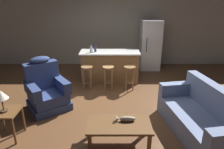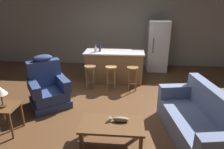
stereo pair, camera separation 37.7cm
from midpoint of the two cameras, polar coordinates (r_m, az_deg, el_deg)
name	(u,v)px [view 1 (the left image)]	position (r m, az deg, el deg)	size (l,w,h in m)	color
ground_plane	(110,101)	(5.14, -2.75, -7.49)	(12.00, 12.00, 0.00)	brown
back_wall	(111,31)	(7.74, -1.81, 12.28)	(12.00, 0.05, 2.60)	#A89E89
coffee_table	(119,126)	(3.56, -0.97, -14.62)	(1.10, 0.60, 0.42)	brown
fish_figurine	(126,119)	(3.57, 0.95, -12.64)	(0.34, 0.10, 0.10)	#4C3823
couch	(202,118)	(4.10, 21.85, -11.52)	(1.13, 2.01, 0.94)	#707FA3
recliner_near_lamp	(47,91)	(4.98, -20.20, -4.36)	(1.17, 1.17, 1.20)	navy
end_table	(6,115)	(4.22, -30.29, -10.11)	(0.48, 0.48, 0.56)	brown
table_lamp	(1,96)	(4.03, -31.49, -5.22)	(0.24, 0.24, 0.41)	#4C3823
kitchen_island	(110,66)	(6.19, -2.24, 2.34)	(1.80, 0.70, 0.95)	olive
bar_stool_left	(87,73)	(5.67, -8.93, 0.26)	(0.32, 0.32, 0.68)	olive
bar_stool_middle	(109,74)	(5.60, -2.88, 0.26)	(0.32, 0.32, 0.68)	#A87A47
bar_stool_right	(130,74)	(5.61, 3.23, 0.25)	(0.32, 0.32, 0.68)	olive
refrigerator	(151,45)	(7.34, 9.53, 8.22)	(0.70, 0.69, 1.76)	white
bottle_tall_green	(92,50)	(5.97, -7.64, 7.00)	(0.09, 0.09, 0.21)	silver
bottle_short_amber	(96,48)	(6.04, -6.49, 7.50)	(0.07, 0.07, 0.29)	#23284C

